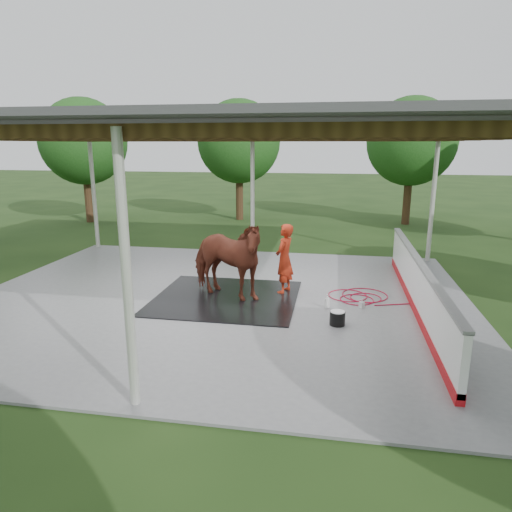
% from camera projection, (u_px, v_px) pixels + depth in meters
% --- Properties ---
extents(ground, '(100.00, 100.00, 0.00)m').
position_uv_depth(ground, '(218.00, 300.00, 11.09)').
color(ground, '#1E3814').
extents(concrete_slab, '(12.00, 10.00, 0.05)m').
position_uv_depth(concrete_slab, '(218.00, 299.00, 11.09)').
color(concrete_slab, slate).
rests_on(concrete_slab, ground).
extents(pavilion_structure, '(12.60, 10.60, 4.05)m').
position_uv_depth(pavilion_structure, '(214.00, 131.00, 10.14)').
color(pavilion_structure, beige).
rests_on(pavilion_structure, ground).
extents(dasher_board, '(0.16, 8.00, 1.15)m').
position_uv_depth(dasher_board, '(417.00, 286.00, 10.18)').
color(dasher_board, '#A80E13').
rests_on(dasher_board, concrete_slab).
extents(tree_belt, '(28.00, 28.00, 5.80)m').
position_uv_depth(tree_belt, '(236.00, 140.00, 11.00)').
color(tree_belt, '#382314').
rests_on(tree_belt, ground).
extents(rubber_mat, '(3.40, 3.18, 0.03)m').
position_uv_depth(rubber_mat, '(226.00, 298.00, 11.05)').
color(rubber_mat, black).
rests_on(rubber_mat, concrete_slab).
extents(horse, '(2.48, 1.86, 1.91)m').
position_uv_depth(horse, '(225.00, 259.00, 10.82)').
color(horse, maroon).
rests_on(horse, rubber_mat).
extents(handler, '(0.59, 0.73, 1.74)m').
position_uv_depth(handler, '(284.00, 259.00, 11.28)').
color(handler, '#AD2712').
rests_on(handler, concrete_slab).
extents(wash_bucket, '(0.32, 0.32, 0.30)m').
position_uv_depth(wash_bucket, '(337.00, 318.00, 9.39)').
color(wash_bucket, black).
rests_on(wash_bucket, concrete_slab).
extents(soap_bottle_a, '(0.16, 0.17, 0.32)m').
position_uv_depth(soap_bottle_a, '(327.00, 301.00, 10.35)').
color(soap_bottle_a, silver).
rests_on(soap_bottle_a, concrete_slab).
extents(soap_bottle_b, '(0.14, 0.14, 0.22)m').
position_uv_depth(soap_bottle_b, '(362.00, 303.00, 10.37)').
color(soap_bottle_b, '#338CD8').
rests_on(soap_bottle_b, concrete_slab).
extents(hose_coil, '(2.40, 1.34, 0.02)m').
position_uv_depth(hose_coil, '(359.00, 297.00, 11.13)').
color(hose_coil, '#B30C2F').
rests_on(hose_coil, concrete_slab).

